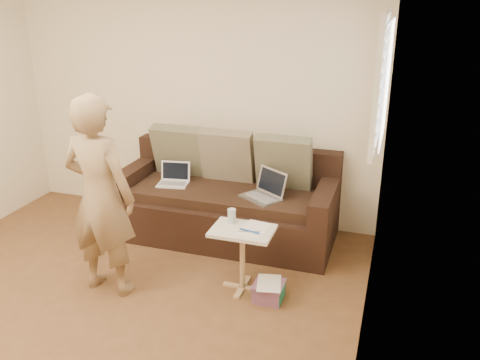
{
  "coord_description": "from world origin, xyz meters",
  "views": [
    {
      "loc": [
        2.1,
        -2.64,
        2.37
      ],
      "look_at": [
        0.8,
        1.4,
        0.78
      ],
      "focal_mm": 37.66,
      "sensor_mm": 36.0,
      "label": 1
    }
  ],
  "objects_px": {
    "laptop_silver": "(261,199)",
    "striped_box": "(269,291)",
    "side_table": "(242,259)",
    "laptop_white": "(173,185)",
    "drinking_glass": "(232,216)",
    "sofa": "(225,198)",
    "person": "(100,197)"
  },
  "relations": [
    {
      "from": "laptop_white",
      "to": "side_table",
      "type": "bearing_deg",
      "value": -48.69
    },
    {
      "from": "laptop_white",
      "to": "drinking_glass",
      "type": "distance_m",
      "value": 1.15
    },
    {
      "from": "laptop_silver",
      "to": "person",
      "type": "bearing_deg",
      "value": -99.62
    },
    {
      "from": "drinking_glass",
      "to": "laptop_silver",
      "type": "bearing_deg",
      "value": 84.27
    },
    {
      "from": "sofa",
      "to": "striped_box",
      "type": "relative_size",
      "value": 8.97
    },
    {
      "from": "sofa",
      "to": "laptop_silver",
      "type": "bearing_deg",
      "value": -18.7
    },
    {
      "from": "laptop_silver",
      "to": "side_table",
      "type": "height_order",
      "value": "laptop_silver"
    },
    {
      "from": "person",
      "to": "side_table",
      "type": "xyz_separation_m",
      "value": [
        1.08,
        0.34,
        -0.56
      ]
    },
    {
      "from": "sofa",
      "to": "laptop_white",
      "type": "xyz_separation_m",
      "value": [
        -0.54,
        -0.07,
        0.1
      ]
    },
    {
      "from": "sofa",
      "to": "laptop_silver",
      "type": "height_order",
      "value": "sofa"
    },
    {
      "from": "side_table",
      "to": "drinking_glass",
      "type": "relative_size",
      "value": 4.65
    },
    {
      "from": "striped_box",
      "to": "person",
      "type": "bearing_deg",
      "value": -169.53
    },
    {
      "from": "laptop_white",
      "to": "person",
      "type": "bearing_deg",
      "value": -103.09
    },
    {
      "from": "striped_box",
      "to": "drinking_glass",
      "type": "bearing_deg",
      "value": 154.02
    },
    {
      "from": "laptop_white",
      "to": "striped_box",
      "type": "distance_m",
      "value": 1.63
    },
    {
      "from": "drinking_glass",
      "to": "sofa",
      "type": "bearing_deg",
      "value": 113.37
    },
    {
      "from": "laptop_silver",
      "to": "striped_box",
      "type": "height_order",
      "value": "laptop_silver"
    },
    {
      "from": "laptop_silver",
      "to": "side_table",
      "type": "relative_size",
      "value": 0.67
    },
    {
      "from": "laptop_silver",
      "to": "striped_box",
      "type": "bearing_deg",
      "value": -35.96
    },
    {
      "from": "side_table",
      "to": "laptop_silver",
      "type": "bearing_deg",
      "value": 94.41
    },
    {
      "from": "side_table",
      "to": "striped_box",
      "type": "relative_size",
      "value": 2.28
    },
    {
      "from": "person",
      "to": "laptop_silver",
      "type": "bearing_deg",
      "value": -130.11
    },
    {
      "from": "laptop_silver",
      "to": "person",
      "type": "relative_size",
      "value": 0.22
    },
    {
      "from": "laptop_silver",
      "to": "striped_box",
      "type": "xyz_separation_m",
      "value": [
        0.31,
        -0.84,
        -0.44
      ]
    },
    {
      "from": "sofa",
      "to": "side_table",
      "type": "bearing_deg",
      "value": -62.26
    },
    {
      "from": "drinking_glass",
      "to": "striped_box",
      "type": "relative_size",
      "value": 0.49
    },
    {
      "from": "laptop_silver",
      "to": "side_table",
      "type": "distance_m",
      "value": 0.79
    },
    {
      "from": "laptop_white",
      "to": "side_table",
      "type": "relative_size",
      "value": 0.54
    },
    {
      "from": "laptop_white",
      "to": "striped_box",
      "type": "xyz_separation_m",
      "value": [
        1.27,
        -0.92,
        -0.44
      ]
    },
    {
      "from": "sofa",
      "to": "person",
      "type": "height_order",
      "value": "person"
    },
    {
      "from": "laptop_white",
      "to": "striped_box",
      "type": "bearing_deg",
      "value": -45.34
    },
    {
      "from": "sofa",
      "to": "laptop_silver",
      "type": "xyz_separation_m",
      "value": [
        0.41,
        -0.14,
        0.1
      ]
    }
  ]
}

